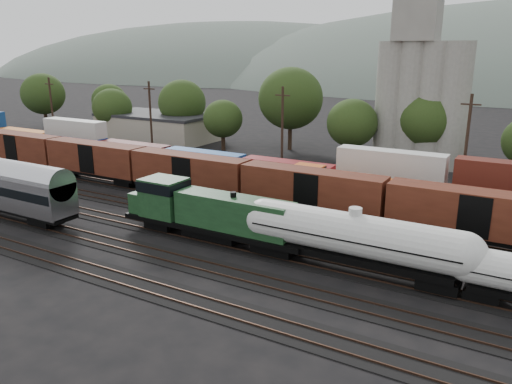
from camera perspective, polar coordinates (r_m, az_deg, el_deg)
The scene contains 11 objects.
ground at distance 47.24m, azimuth 3.70°, elevation -4.85°, with size 600.00×600.00×0.00m, color black.
tracks at distance 47.22m, azimuth 3.70°, elevation -4.80°, with size 180.00×33.20×0.20m.
green_locomotive at distance 45.27m, azimuth -6.02°, elevation -2.13°, with size 18.42×3.25×4.87m.
tank_car_a at distance 39.02m, azimuth 11.13°, elevation -5.08°, with size 18.99×3.40×4.98m.
orange_locomotive at distance 54.75m, azimuth 9.79°, elevation 0.44°, with size 16.32×2.72×4.08m.
boxcar_string at distance 46.88m, azimuth 23.85°, elevation -2.36°, with size 169.00×2.90×4.20m.
container_wall at distance 63.88m, azimuth 1.40°, elevation 3.04°, with size 160.00×2.60×5.80m.
grain_silo at distance 77.59m, azimuth 18.29°, elevation 11.07°, with size 13.40×5.00×29.00m.
industrial_sheds at distance 77.34m, azimuth 20.03°, elevation 4.37°, with size 119.38×17.26×5.10m.
tree_band at distance 81.09m, azimuth 10.33°, elevation 8.69°, with size 164.51×19.53×14.09m.
utility_poles at distance 65.53m, azimuth 12.45°, elevation 6.29°, with size 122.20×0.36×12.00m.
Camera 1 is at (19.43, -39.70, 16.67)m, focal length 35.00 mm.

